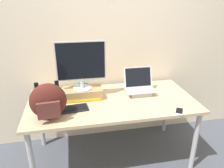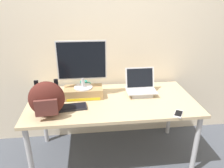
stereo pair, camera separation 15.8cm
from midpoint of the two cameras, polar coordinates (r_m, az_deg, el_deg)
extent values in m
plane|color=#474C56|center=(2.65, 1.80, -18.34)|extent=(20.00, 20.00, 0.00)
cube|color=beige|center=(2.55, 0.46, 12.77)|extent=(7.00, 0.10, 2.60)
cube|color=tan|center=(2.25, 2.02, -4.62)|extent=(1.72, 0.83, 0.03)
cylinder|color=#B2B2B7|center=(2.19, -18.88, -18.26)|extent=(0.05, 0.05, 0.69)
cylinder|color=#B2B2B7|center=(2.40, 23.12, -14.86)|extent=(0.05, 0.05, 0.69)
cylinder|color=#B2B2B7|center=(2.76, -16.05, -8.59)|extent=(0.05, 0.05, 0.69)
cylinder|color=#B2B2B7|center=(2.93, 16.58, -6.70)|extent=(0.05, 0.05, 0.69)
cube|color=#A88456|center=(2.30, -5.61, -2.22)|extent=(0.40, 0.20, 0.11)
cube|color=yellow|center=(2.22, -5.51, -4.15)|extent=(0.34, 0.00, 0.03)
cylinder|color=silver|center=(2.27, -5.67, -0.87)|extent=(0.20, 0.20, 0.01)
cylinder|color=silver|center=(2.25, -5.72, 0.48)|extent=(0.04, 0.04, 0.10)
cube|color=silver|center=(2.17, -5.96, 6.27)|extent=(0.50, 0.03, 0.39)
cube|color=black|center=(2.16, -5.96, 6.19)|extent=(0.47, 0.01, 0.37)
cube|color=#ADADB2|center=(2.38, 9.53, -2.30)|extent=(0.22, 0.20, 0.05)
cube|color=silver|center=(2.37, 9.58, -1.67)|extent=(0.32, 0.23, 0.01)
cube|color=#B7B7BC|center=(2.38, 9.48, -1.35)|extent=(0.28, 0.13, 0.00)
cube|color=silver|center=(2.39, 9.26, 1.61)|extent=(0.32, 0.08, 0.22)
cube|color=black|center=(2.39, 9.29, 1.61)|extent=(0.29, 0.07, 0.19)
cube|color=black|center=(2.10, -10.23, -6.30)|extent=(0.42, 0.17, 0.02)
cube|color=black|center=(2.10, -10.25, -6.03)|extent=(0.40, 0.15, 0.00)
ellipsoid|color=#4C1E19|center=(1.97, -14.72, -3.83)|extent=(0.33, 0.22, 0.32)
cube|color=brown|center=(1.89, -14.75, -6.18)|extent=(0.19, 0.05, 0.15)
cube|color=black|center=(2.07, -17.06, -2.30)|extent=(0.04, 0.02, 0.24)
cube|color=black|center=(2.05, -12.25, -1.94)|extent=(0.04, 0.02, 0.24)
cylinder|color=#1E7F70|center=(2.51, -5.67, -0.18)|extent=(0.08, 0.08, 0.09)
torus|color=#1E7F70|center=(2.51, -4.43, -0.04)|extent=(0.06, 0.01, 0.06)
cube|color=silver|center=(2.10, 19.29, -7.50)|extent=(0.13, 0.15, 0.01)
cube|color=black|center=(2.10, 19.31, -7.36)|extent=(0.11, 0.12, 0.00)
sphere|color=#56B256|center=(2.35, -15.60, -2.78)|extent=(0.08, 0.08, 0.08)
sphere|color=black|center=(2.31, -16.09, -2.94)|extent=(0.01, 0.01, 0.01)
sphere|color=black|center=(2.31, -15.40, -2.91)|extent=(0.01, 0.01, 0.01)
camera|label=1|loc=(0.08, -87.91, 0.87)|focal=34.51mm
camera|label=2|loc=(0.08, 92.09, -0.87)|focal=34.51mm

